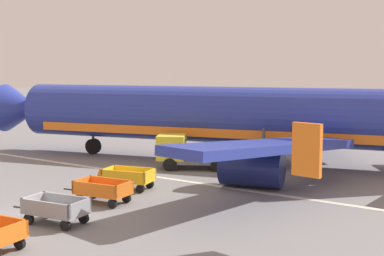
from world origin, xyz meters
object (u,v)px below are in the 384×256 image
at_px(traffic_cone_near_plane, 100,174).
at_px(baggage_cart_third_in_row, 103,190).
at_px(service_truck_beside_carts, 179,151).
at_px(airplane, 249,117).
at_px(baggage_cart_fourth_in_row, 128,178).
at_px(baggage_cart_second_in_row, 56,209).

bearing_deg(traffic_cone_near_plane, baggage_cart_third_in_row, -44.69).
bearing_deg(service_truck_beside_carts, airplane, 54.85).
relative_size(airplane, traffic_cone_near_plane, 49.94).
height_order(airplane, service_truck_beside_carts, airplane).
height_order(baggage_cart_third_in_row, baggage_cart_fourth_in_row, same).
height_order(baggage_cart_second_in_row, baggage_cart_third_in_row, same).
relative_size(airplane, baggage_cart_fourth_in_row, 10.27).
height_order(baggage_cart_fourth_in_row, service_truck_beside_carts, service_truck_beside_carts).
bearing_deg(airplane, traffic_cone_near_plane, -114.81).
bearing_deg(baggage_cart_second_in_row, service_truck_beside_carts, 102.29).
xyz_separation_m(airplane, baggage_cart_fourth_in_row, (-1.67, -9.95, -2.45)).
xyz_separation_m(baggage_cart_third_in_row, service_truck_beside_carts, (-1.96, 8.88, 0.50)).
distance_m(baggage_cart_fourth_in_row, traffic_cone_near_plane, 2.72).
xyz_separation_m(baggage_cart_fourth_in_row, service_truck_beside_carts, (-1.07, 6.04, 0.50)).
height_order(baggage_cart_fourth_in_row, traffic_cone_near_plane, baggage_cart_fourth_in_row).
xyz_separation_m(baggage_cart_third_in_row, baggage_cart_fourth_in_row, (-0.88, 2.84, 0.00)).
bearing_deg(baggage_cart_fourth_in_row, traffic_cone_near_plane, 166.37).
bearing_deg(baggage_cart_second_in_row, baggage_cart_fourth_in_row, 104.39).
xyz_separation_m(airplane, service_truck_beside_carts, (-2.75, -3.90, -1.95)).
xyz_separation_m(baggage_cart_second_in_row, baggage_cart_third_in_row, (-0.73, 3.46, 0.00)).
relative_size(baggage_cart_fourth_in_row, service_truck_beside_carts, 0.76).
bearing_deg(traffic_cone_near_plane, baggage_cart_fourth_in_row, -13.63).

